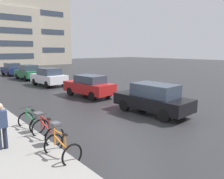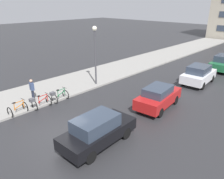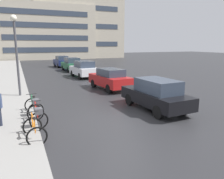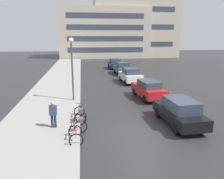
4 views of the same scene
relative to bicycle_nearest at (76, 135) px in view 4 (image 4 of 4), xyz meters
name	(u,v)px [view 4 (image 4 of 4)]	position (x,y,z in m)	size (l,w,h in m)	color
ground_plane	(145,132)	(3.81, 0.63, -0.39)	(140.00, 140.00, 0.00)	#28282B
sidewalk_kerb	(55,91)	(-2.19, 10.63, -0.32)	(4.80, 60.00, 0.14)	gray
bicycle_nearest	(76,135)	(0.00, 0.00, 0.00)	(0.78, 1.15, 0.97)	black
bicycle_second	(80,122)	(0.23, 1.45, 0.11)	(0.79, 1.44, 0.98)	black
bicycle_third	(80,113)	(0.22, 2.97, 0.10)	(0.83, 1.41, 0.98)	black
car_black	(179,112)	(6.12, 1.47, 0.43)	(1.92, 4.27, 1.62)	black
car_red	(148,89)	(5.99, 7.27, 0.41)	(2.14, 4.15, 1.57)	#AD1919
car_white	(130,75)	(5.92, 13.92, 0.46)	(2.15, 4.12, 1.69)	silver
car_green	(122,68)	(6.06, 19.78, 0.44)	(2.04, 4.22, 1.68)	#1E6038
car_navy	(115,64)	(5.82, 25.20, 0.44)	(1.98, 3.82, 1.65)	navy
pedestrian	(53,114)	(-1.26, 1.74, 0.56)	(0.44, 0.31, 1.70)	#1E2333
streetlamp	(72,60)	(-0.33, 7.19, 2.99)	(0.39, 0.39, 5.11)	#424247
building_facade_main	(104,33)	(6.18, 46.06, 5.58)	(21.61, 9.52, 11.95)	#B2A893
building_facade_side	(136,19)	(14.16, 45.74, 9.02)	(20.75, 8.07, 18.83)	#B2A893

